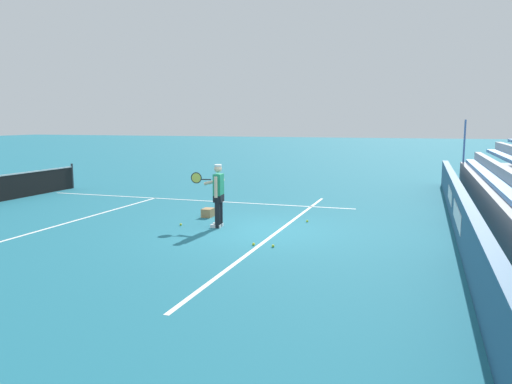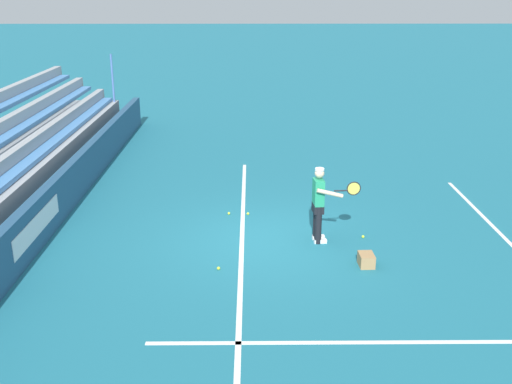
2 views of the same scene
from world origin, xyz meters
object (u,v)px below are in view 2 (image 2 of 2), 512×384
at_px(tennis_ball_far_right, 229,213).
at_px(tennis_ball_midcourt, 248,214).
at_px(tennis_player, 319,204).
at_px(tennis_ball_far_left, 219,268).
at_px(tennis_ball_stray_back, 363,237).
at_px(ball_box_cardboard, 366,260).

bearing_deg(tennis_ball_far_right, tennis_ball_midcourt, 87.17).
bearing_deg(tennis_player, tennis_ball_far_right, -128.84).
bearing_deg(tennis_ball_midcourt, tennis_ball_far_right, -92.83).
height_order(tennis_player, tennis_ball_midcourt, tennis_player).
relative_size(tennis_player, tennis_ball_far_left, 25.98).
distance_m(tennis_ball_stray_back, tennis_ball_midcourt, 3.02).
height_order(tennis_ball_stray_back, tennis_ball_far_right, same).
xyz_separation_m(tennis_player, tennis_ball_stray_back, (-0.17, 1.05, -0.86)).
bearing_deg(tennis_ball_stray_back, tennis_ball_far_left, -63.78).
xyz_separation_m(tennis_player, ball_box_cardboard, (1.25, 0.86, -0.76)).
distance_m(tennis_ball_midcourt, tennis_ball_far_right, 0.48).
bearing_deg(tennis_ball_midcourt, tennis_ball_stray_back, 60.78).
bearing_deg(tennis_player, tennis_ball_midcourt, -135.94).
bearing_deg(tennis_ball_midcourt, tennis_player, 44.06).
bearing_deg(tennis_ball_far_right, tennis_player, 51.16).
relative_size(ball_box_cardboard, tennis_ball_stray_back, 6.06).
xyz_separation_m(tennis_ball_stray_back, tennis_ball_far_left, (1.59, -3.22, 0.00)).
bearing_deg(tennis_ball_far_right, tennis_ball_stray_back, 64.32).
xyz_separation_m(ball_box_cardboard, tennis_ball_far_left, (0.17, -3.03, -0.10)).
distance_m(ball_box_cardboard, tennis_ball_far_right, 4.13).
relative_size(tennis_ball_stray_back, tennis_ball_midcourt, 1.00).
xyz_separation_m(ball_box_cardboard, tennis_ball_far_right, (-2.92, -2.92, -0.10)).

